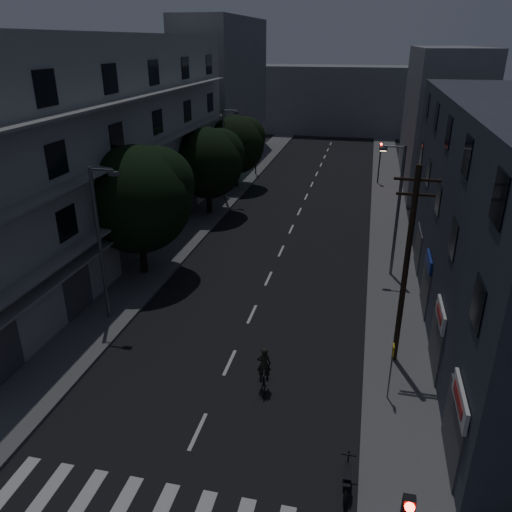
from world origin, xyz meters
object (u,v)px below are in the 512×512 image
at_px(cyclist, 264,375).
at_px(motorcycle, 347,480).
at_px(utility_pole, 406,265).
at_px(bus_stop_sign, 392,362).

bearing_deg(cyclist, motorcycle, -62.99).
distance_m(motorcycle, cyclist, 5.85).
bearing_deg(cyclist, utility_pole, 18.24).
relative_size(utility_pole, motorcycle, 5.21).
bearing_deg(motorcycle, cyclist, 128.87).
bearing_deg(motorcycle, utility_pole, 76.93).
height_order(utility_pole, cyclist, utility_pole).
height_order(bus_stop_sign, cyclist, bus_stop_sign).
relative_size(bus_stop_sign, cyclist, 1.24).
xyz_separation_m(motorcycle, cyclist, (-3.71, 4.52, 0.25)).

